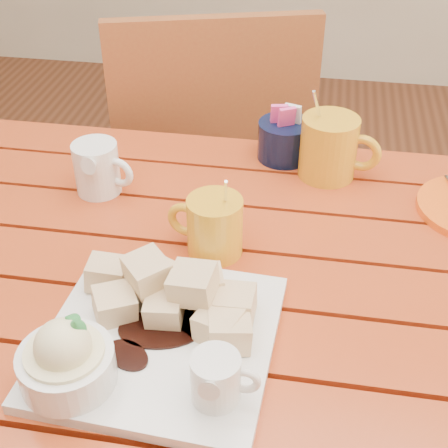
% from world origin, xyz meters
% --- Properties ---
extents(table, '(1.20, 0.79, 0.75)m').
position_xyz_m(table, '(0.00, 0.00, 0.64)').
color(table, '#AA3815').
rests_on(table, ground).
extents(dessert_plate, '(0.29, 0.29, 0.11)m').
position_xyz_m(dessert_plate, '(-0.01, -0.16, 0.78)').
color(dessert_plate, white).
rests_on(dessert_plate, table).
extents(coffee_mug_left, '(0.11, 0.08, 0.13)m').
position_xyz_m(coffee_mug_left, '(0.04, 0.05, 0.80)').
color(coffee_mug_left, orange).
rests_on(coffee_mug_left, table).
extents(coffee_mug_right, '(0.14, 0.10, 0.16)m').
position_xyz_m(coffee_mug_right, '(0.20, 0.29, 0.81)').
color(coffee_mug_right, orange).
rests_on(coffee_mug_right, table).
extents(cream_pitcher, '(0.11, 0.09, 0.09)m').
position_xyz_m(cream_pitcher, '(-0.18, 0.18, 0.80)').
color(cream_pitcher, white).
rests_on(cream_pitcher, table).
extents(sugar_caddy, '(0.10, 0.10, 0.10)m').
position_xyz_m(sugar_caddy, '(0.12, 0.34, 0.79)').
color(sugar_caddy, black).
rests_on(sugar_caddy, table).
extents(chair_far, '(0.55, 0.55, 0.94)m').
position_xyz_m(chair_far, '(-0.08, 0.65, 0.52)').
color(chair_far, brown).
rests_on(chair_far, ground).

